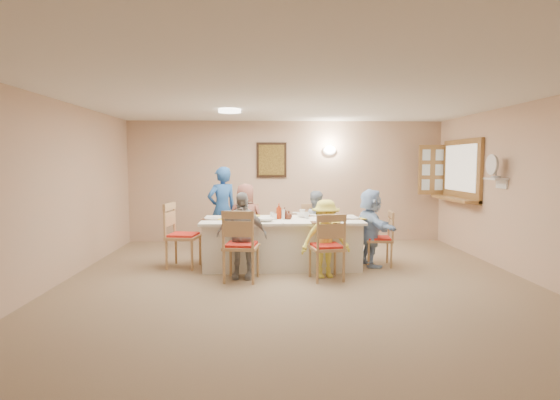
{
  "coord_description": "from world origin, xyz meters",
  "views": [
    {
      "loc": [
        -0.46,
        -5.57,
        1.66
      ],
      "look_at": [
        -0.2,
        1.4,
        1.05
      ],
      "focal_mm": 28.0,
      "sensor_mm": 36.0,
      "label": 1
    }
  ],
  "objects_px": {
    "chair_right_end": "(378,238)",
    "condiment_ketchup": "(279,211)",
    "desk_fan": "(494,169)",
    "diner_back_left": "(246,221)",
    "diner_back_right": "(315,224)",
    "diner_front_right": "(325,239)",
    "caregiver": "(222,210)",
    "diner_front_left": "(242,235)",
    "chair_back_left": "(246,230)",
    "chair_back_right": "(314,230)",
    "dining_table": "(282,243)",
    "serving_hatch": "(462,171)",
    "chair_front_right": "(327,246)",
    "diner_right_end": "(371,227)",
    "chair_left_end": "(183,235)",
    "chair_front_left": "(241,245)"
  },
  "relations": [
    {
      "from": "chair_right_end",
      "to": "condiment_ketchup",
      "type": "height_order",
      "value": "condiment_ketchup"
    },
    {
      "from": "desk_fan",
      "to": "diner_back_left",
      "type": "xyz_separation_m",
      "value": [
        -3.88,
        0.89,
        -0.9
      ]
    },
    {
      "from": "diner_back_right",
      "to": "diner_front_right",
      "type": "distance_m",
      "value": 1.36
    },
    {
      "from": "caregiver",
      "to": "diner_front_left",
      "type": "bearing_deg",
      "value": 71.92
    },
    {
      "from": "diner_back_right",
      "to": "diner_front_right",
      "type": "bearing_deg",
      "value": 93.97
    },
    {
      "from": "chair_back_left",
      "to": "chair_back_right",
      "type": "relative_size",
      "value": 1.01
    },
    {
      "from": "chair_right_end",
      "to": "diner_front_left",
      "type": "height_order",
      "value": "diner_front_left"
    },
    {
      "from": "chair_right_end",
      "to": "dining_table",
      "type": "bearing_deg",
      "value": -84.1
    },
    {
      "from": "serving_hatch",
      "to": "chair_back_left",
      "type": "relative_size",
      "value": 1.63
    },
    {
      "from": "caregiver",
      "to": "chair_front_right",
      "type": "bearing_deg",
      "value": 98.34
    },
    {
      "from": "serving_hatch",
      "to": "diner_back_left",
      "type": "xyz_separation_m",
      "value": [
        -3.99,
        -0.46,
        -0.85
      ]
    },
    {
      "from": "chair_back_left",
      "to": "chair_right_end",
      "type": "distance_m",
      "value": 2.29
    },
    {
      "from": "desk_fan",
      "to": "diner_right_end",
      "type": "bearing_deg",
      "value": 173.52
    },
    {
      "from": "chair_left_end",
      "to": "diner_right_end",
      "type": "bearing_deg",
      "value": -80.78
    },
    {
      "from": "chair_front_left",
      "to": "diner_back_right",
      "type": "height_order",
      "value": "diner_back_right"
    },
    {
      "from": "diner_right_end",
      "to": "caregiver",
      "type": "xyz_separation_m",
      "value": [
        -2.47,
        1.15,
        0.17
      ]
    },
    {
      "from": "chair_front_right",
      "to": "diner_right_end",
      "type": "xyz_separation_m",
      "value": [
        0.82,
        0.8,
        0.14
      ]
    },
    {
      "from": "serving_hatch",
      "to": "desk_fan",
      "type": "bearing_deg",
      "value": -94.66
    },
    {
      "from": "desk_fan",
      "to": "chair_left_end",
      "type": "xyz_separation_m",
      "value": [
        -4.83,
        0.21,
        -1.04
      ]
    },
    {
      "from": "chair_back_right",
      "to": "chair_front_left",
      "type": "xyz_separation_m",
      "value": [
        -1.2,
        -1.6,
        0.05
      ]
    },
    {
      "from": "diner_back_left",
      "to": "chair_left_end",
      "type": "bearing_deg",
      "value": 43.52
    },
    {
      "from": "diner_front_right",
      "to": "chair_back_left",
      "type": "bearing_deg",
      "value": 118.75
    },
    {
      "from": "chair_back_right",
      "to": "diner_back_right",
      "type": "relative_size",
      "value": 0.79
    },
    {
      "from": "chair_back_right",
      "to": "diner_right_end",
      "type": "relative_size",
      "value": 0.74
    },
    {
      "from": "dining_table",
      "to": "condiment_ketchup",
      "type": "bearing_deg",
      "value": 168.2
    },
    {
      "from": "chair_right_end",
      "to": "caregiver",
      "type": "bearing_deg",
      "value": -107.96
    },
    {
      "from": "serving_hatch",
      "to": "desk_fan",
      "type": "xyz_separation_m",
      "value": [
        -0.11,
        -1.35,
        0.05
      ]
    },
    {
      "from": "dining_table",
      "to": "diner_back_left",
      "type": "bearing_deg",
      "value": 131.42
    },
    {
      "from": "chair_left_end",
      "to": "caregiver",
      "type": "bearing_deg",
      "value": -14.28
    },
    {
      "from": "chair_right_end",
      "to": "diner_back_left",
      "type": "distance_m",
      "value": 2.26
    },
    {
      "from": "serving_hatch",
      "to": "chair_left_end",
      "type": "xyz_separation_m",
      "value": [
        -4.94,
        -1.14,
        -0.99
      ]
    },
    {
      "from": "chair_front_right",
      "to": "diner_front_left",
      "type": "bearing_deg",
      "value": -15.19
    },
    {
      "from": "chair_left_end",
      "to": "chair_right_end",
      "type": "distance_m",
      "value": 3.1
    },
    {
      "from": "chair_front_left",
      "to": "diner_back_right",
      "type": "xyz_separation_m",
      "value": [
        1.2,
        1.48,
        0.07
      ]
    },
    {
      "from": "desk_fan",
      "to": "chair_left_end",
      "type": "bearing_deg",
      "value": 177.5
    },
    {
      "from": "diner_back_right",
      "to": "condiment_ketchup",
      "type": "distance_m",
      "value": 0.98
    },
    {
      "from": "diner_front_left",
      "to": "diner_right_end",
      "type": "bearing_deg",
      "value": 25.91
    },
    {
      "from": "chair_back_right",
      "to": "diner_back_left",
      "type": "bearing_deg",
      "value": -176.24
    },
    {
      "from": "chair_back_right",
      "to": "diner_back_left",
      "type": "xyz_separation_m",
      "value": [
        -1.2,
        -0.12,
        0.19
      ]
    },
    {
      "from": "diner_back_left",
      "to": "condiment_ketchup",
      "type": "height_order",
      "value": "diner_back_left"
    },
    {
      "from": "chair_back_left",
      "to": "chair_front_right",
      "type": "relative_size",
      "value": 0.96
    },
    {
      "from": "condiment_ketchup",
      "to": "diner_back_left",
      "type": "bearing_deg",
      "value": 129.59
    },
    {
      "from": "diner_back_left",
      "to": "diner_right_end",
      "type": "bearing_deg",
      "value": 169.32
    },
    {
      "from": "chair_back_right",
      "to": "chair_right_end",
      "type": "bearing_deg",
      "value": -42.05
    },
    {
      "from": "diner_front_right",
      "to": "serving_hatch",
      "type": "bearing_deg",
      "value": 22.85
    },
    {
      "from": "diner_front_right",
      "to": "diner_right_end",
      "type": "height_order",
      "value": "diner_right_end"
    },
    {
      "from": "chair_back_left",
      "to": "diner_front_right",
      "type": "distance_m",
      "value": 1.91
    },
    {
      "from": "chair_left_end",
      "to": "condiment_ketchup",
      "type": "relative_size",
      "value": 4.1
    },
    {
      "from": "desk_fan",
      "to": "dining_table",
      "type": "distance_m",
      "value": 3.49
    },
    {
      "from": "serving_hatch",
      "to": "diner_back_right",
      "type": "bearing_deg",
      "value": -170.65
    }
  ]
}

